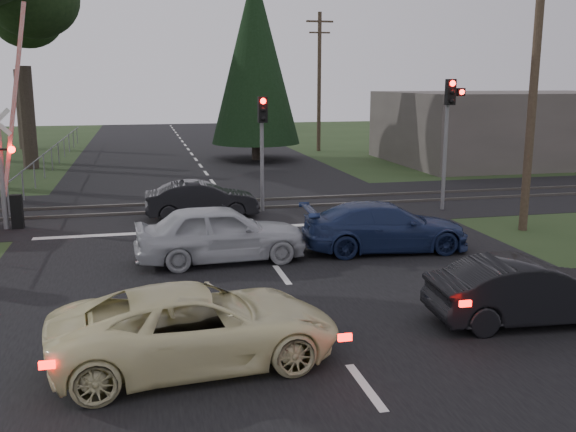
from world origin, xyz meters
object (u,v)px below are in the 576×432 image
object	(u,v)px
dark_hatchback	(528,291)
silver_car	(221,233)
utility_pole_near	(534,78)
utility_pole_far	(253,80)
traffic_signal_center	(262,134)
cream_coupe	(197,326)
crossing_signal	(9,165)
blue_sedan	(385,227)
dark_car_far	(202,200)
traffic_signal_right	(450,119)
utility_pole_mid	(319,79)

from	to	relation	value
dark_hatchback	silver_car	world-z (taller)	silver_car
utility_pole_near	dark_hatchback	distance (m)	9.38
utility_pole_near	utility_pole_far	size ratio (longest dim) A/B	1.00
utility_pole_near	silver_car	size ratio (longest dim) A/B	2.03
traffic_signal_center	cream_coupe	bearing A→B (deg)	-105.74
crossing_signal	traffic_signal_center	size ratio (longest dim) A/B	1.70
silver_car	blue_sedan	distance (m)	4.58
utility_pole_near	cream_coupe	size ratio (longest dim) A/B	1.89
cream_coupe	silver_car	bearing A→B (deg)	-16.23
utility_pole_near	cream_coupe	bearing A→B (deg)	-145.37
cream_coupe	dark_car_far	size ratio (longest dim) A/B	1.25
utility_pole_near	dark_hatchback	world-z (taller)	utility_pole_near
silver_car	traffic_signal_center	bearing A→B (deg)	-23.12
blue_sedan	traffic_signal_right	bearing A→B (deg)	-36.67
utility_pole_far	silver_car	xyz separation A→B (m)	(-9.78, -50.43, -3.97)
utility_pole_far	blue_sedan	size ratio (longest dim) A/B	1.95
traffic_signal_center	utility_pole_near	distance (m)	9.05
crossing_signal	utility_pole_near	xyz separation A→B (m)	(15.77, -3.79, 2.67)
crossing_signal	utility_pole_near	distance (m)	16.44
cream_coupe	silver_car	world-z (taller)	silver_car
crossing_signal	dark_car_far	size ratio (longest dim) A/B	1.82
traffic_signal_center	dark_car_far	world-z (taller)	traffic_signal_center
utility_pole_mid	dark_hatchback	xyz separation A→B (m)	(-4.52, -31.13, -4.09)
crossing_signal	cream_coupe	xyz separation A→B (m)	(4.82, -11.35, -1.39)
traffic_signal_center	dark_car_far	xyz separation A→B (m)	(-2.25, -0.55, -2.18)
traffic_signal_right	utility_pole_far	bearing A→B (deg)	88.80
crossing_signal	traffic_signal_center	xyz separation A→B (m)	(8.27, 0.89, 0.75)
utility_pole_far	cream_coupe	world-z (taller)	utility_pole_far
crossing_signal	traffic_signal_right	distance (m)	14.88
blue_sedan	utility_pole_near	bearing A→B (deg)	-70.60
crossing_signal	silver_car	world-z (taller)	crossing_signal
cream_coupe	blue_sedan	size ratio (longest dim) A/B	1.03
dark_hatchback	blue_sedan	distance (m)	5.79
silver_car	blue_sedan	bearing A→B (deg)	-91.91
traffic_signal_right	traffic_signal_center	size ratio (longest dim) A/B	1.15
crossing_signal	traffic_signal_center	world-z (taller)	crossing_signal
utility_pole_near	blue_sedan	world-z (taller)	utility_pole_near
dark_hatchback	dark_car_far	size ratio (longest dim) A/B	1.01
blue_sedan	utility_pole_mid	bearing A→B (deg)	-7.01
utility_pole_near	utility_pole_far	bearing A→B (deg)	90.00
utility_pole_far	dark_hatchback	xyz separation A→B (m)	(-4.52, -56.13, -4.09)
traffic_signal_right	silver_car	bearing A→B (deg)	-150.93
dark_car_far	cream_coupe	bearing A→B (deg)	173.90
crossing_signal	traffic_signal_center	distance (m)	8.36
utility_pole_far	silver_car	bearing A→B (deg)	-100.98
silver_car	blue_sedan	size ratio (longest dim) A/B	0.96
cream_coupe	dark_car_far	xyz separation A→B (m)	(1.20, 11.69, -0.03)
traffic_signal_center	silver_car	size ratio (longest dim) A/B	0.93
blue_sedan	dark_car_far	bearing A→B (deg)	44.10
utility_pole_mid	utility_pole_far	xyz separation A→B (m)	(0.00, 25.00, 0.00)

